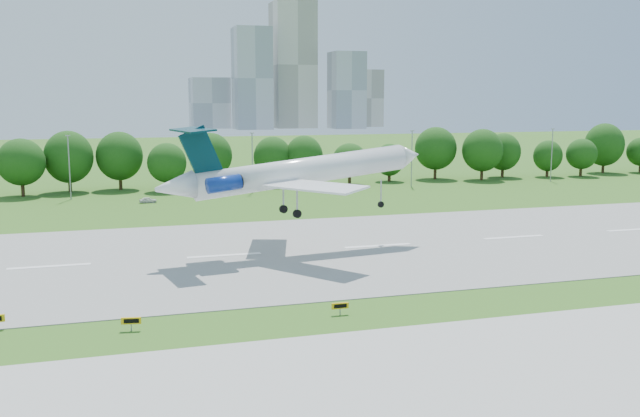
{
  "coord_description": "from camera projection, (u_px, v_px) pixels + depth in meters",
  "views": [
    {
      "loc": [
        -13.2,
        -59.47,
        18.97
      ],
      "look_at": [
        10.06,
        18.0,
        6.45
      ],
      "focal_mm": 40.0,
      "sensor_mm": 36.0,
      "label": 1
    }
  ],
  "objects": [
    {
      "name": "service_vehicle_b",
      "position": [
        148.0,
        200.0,
        130.63
      ],
      "size": [
        3.18,
        1.44,
        1.06
      ],
      "primitive_type": "imported",
      "rotation": [
        0.0,
        0.0,
        1.63
      ],
      "color": "silver",
      "rests_on": "ground"
    },
    {
      "name": "skyline",
      "position": [
        287.0,
        80.0,
        456.45
      ],
      "size": [
        127.0,
        52.0,
        80.0
      ],
      "color": "#B2B2B7",
      "rests_on": "ground"
    },
    {
      "name": "runway",
      "position": [
        224.0,
        256.0,
        86.6
      ],
      "size": [
        400.0,
        45.0,
        0.08
      ],
      "primitive_type": "cube",
      "color": "gray",
      "rests_on": "ground"
    },
    {
      "name": "taxi_sign_right",
      "position": [
        340.0,
        306.0,
        62.97
      ],
      "size": [
        1.56,
        0.24,
        1.09
      ],
      "rotation": [
        0.0,
        0.0,
        -0.03
      ],
      "color": "gray",
      "rests_on": "ground"
    },
    {
      "name": "light_poles",
      "position": [
        164.0,
        164.0,
        138.87
      ],
      "size": [
        175.9,
        0.25,
        12.19
      ],
      "color": "gray",
      "rests_on": "ground"
    },
    {
      "name": "tree_line",
      "position": [
        172.0,
        160.0,
        149.07
      ],
      "size": [
        288.4,
        8.4,
        10.4
      ],
      "color": "#382314",
      "rests_on": "ground"
    },
    {
      "name": "taxiway",
      "position": [
        331.0,
        395.0,
        45.9
      ],
      "size": [
        400.0,
        23.0,
        0.08
      ],
      "primitive_type": "cube",
      "color": "#ADADA8",
      "rests_on": "ground"
    },
    {
      "name": "ground",
      "position": [
        270.0,
        315.0,
        62.94
      ],
      "size": [
        600.0,
        600.0,
        0.0
      ],
      "primitive_type": "plane",
      "color": "#335F19",
      "rests_on": "ground"
    },
    {
      "name": "airliner",
      "position": [
        291.0,
        172.0,
        87.14
      ],
      "size": [
        35.8,
        25.67,
        11.34
      ],
      "rotation": [
        0.0,
        -0.09,
        0.17
      ],
      "color": "white",
      "rests_on": "ground"
    },
    {
      "name": "taxi_sign_centre",
      "position": [
        131.0,
        321.0,
        58.6
      ],
      "size": [
        1.64,
        0.46,
        1.15
      ],
      "rotation": [
        0.0,
        0.0,
        -0.17
      ],
      "color": "gray",
      "rests_on": "ground"
    }
  ]
}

